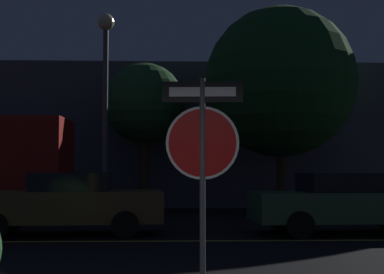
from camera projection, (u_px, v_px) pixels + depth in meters
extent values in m
cube|color=gold|center=(171.00, 241.00, 11.12)|extent=(36.48, 0.12, 0.01)
cylinder|color=#4C4C51|center=(203.00, 194.00, 5.52)|extent=(0.06, 0.06, 2.43)
cylinder|color=white|center=(202.00, 143.00, 5.56)|extent=(0.76, 0.06, 0.76)
cylinder|color=#B71414|center=(202.00, 143.00, 5.56)|extent=(0.71, 0.06, 0.71)
cube|color=black|center=(202.00, 92.00, 5.59)|extent=(0.85, 0.08, 0.22)
cube|color=white|center=(202.00, 92.00, 5.59)|extent=(0.70, 0.07, 0.10)
cube|color=brown|center=(65.00, 206.00, 12.22)|extent=(4.54, 2.01, 0.71)
cube|color=black|center=(72.00, 182.00, 12.27)|extent=(1.88, 1.57, 0.41)
cylinder|color=black|center=(11.00, 219.00, 12.84)|extent=(0.61, 0.25, 0.60)
cylinder|color=black|center=(125.00, 225.00, 11.55)|extent=(0.61, 0.25, 0.60)
cylinder|color=black|center=(126.00, 218.00, 13.14)|extent=(0.61, 0.25, 0.60)
cube|color=#335B38|center=(347.00, 206.00, 12.46)|extent=(4.49, 2.00, 0.68)
cube|color=black|center=(341.00, 182.00, 12.48)|extent=(1.84, 1.61, 0.44)
cylinder|color=black|center=(280.00, 218.00, 13.17)|extent=(0.61, 0.23, 0.60)
cylinder|color=black|center=(300.00, 225.00, 11.47)|extent=(0.61, 0.23, 0.60)
cylinder|color=black|center=(9.00, 208.00, 15.06)|extent=(0.84, 0.28, 0.84)
cylinder|color=black|center=(30.00, 203.00, 17.31)|extent=(0.84, 0.28, 0.84)
cylinder|color=#4C4C51|center=(105.00, 124.00, 16.02)|extent=(0.16, 0.16, 5.74)
sphere|color=#F9E5B2|center=(106.00, 22.00, 16.22)|extent=(0.51, 0.51, 0.51)
cylinder|color=#422D1E|center=(144.00, 171.00, 19.73)|extent=(0.32, 0.32, 2.91)
sphere|color=#235128|center=(144.00, 103.00, 19.90)|extent=(3.01, 3.01, 3.01)
cylinder|color=#422D1E|center=(281.00, 175.00, 18.33)|extent=(0.32, 0.32, 2.67)
sphere|color=#19471E|center=(280.00, 82.00, 18.54)|extent=(5.23, 5.23, 5.23)
cube|color=#4C4C56|center=(105.00, 137.00, 23.20)|extent=(26.14, 4.14, 5.87)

